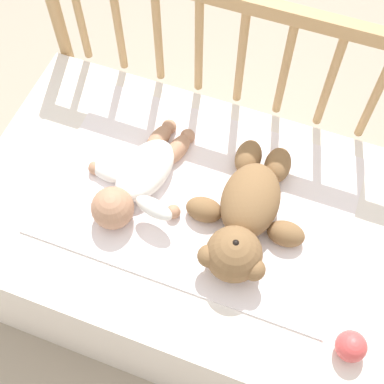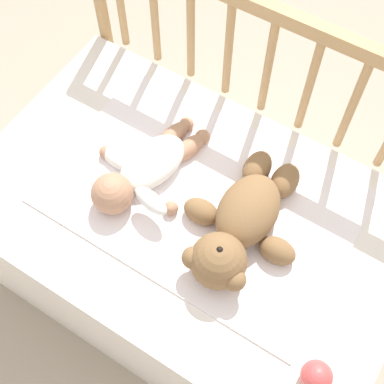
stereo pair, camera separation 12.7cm
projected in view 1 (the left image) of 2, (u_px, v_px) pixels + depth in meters
ground_plane at (191, 278)px, 1.75m from camera, size 12.00×12.00×0.00m
crib_mattress at (190, 248)px, 1.53m from camera, size 1.10×0.69×0.50m
crib_rail at (239, 75)px, 1.40m from camera, size 1.10×0.04×0.84m
blanket at (200, 195)px, 1.33m from camera, size 0.74×0.49×0.01m
teddy_bear at (246, 216)px, 1.24m from camera, size 0.29×0.40×0.13m
baby at (138, 178)px, 1.31m from camera, size 0.27×0.36×0.10m
toy_ball at (351, 346)px, 1.12m from camera, size 0.07×0.07×0.07m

